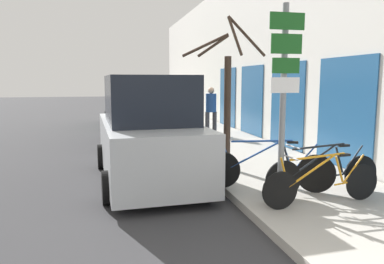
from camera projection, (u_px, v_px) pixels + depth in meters
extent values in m
plane|color=#333335|center=(141.00, 144.00, 12.93)|extent=(80.00, 80.00, 0.00)
cube|color=#ADA89E|center=(195.00, 130.00, 16.21)|extent=(3.20, 32.00, 0.15)
cube|color=silver|center=(234.00, 56.00, 16.17)|extent=(0.20, 32.00, 6.50)
cube|color=#26598C|center=(344.00, 113.00, 8.70)|extent=(0.03, 2.09, 2.59)
cube|color=#26598C|center=(287.00, 105.00, 11.43)|extent=(0.03, 2.09, 2.59)
cube|color=#26598C|center=(251.00, 100.00, 14.17)|extent=(0.03, 2.09, 2.59)
cube|color=#26598C|center=(227.00, 97.00, 16.90)|extent=(0.03, 2.09, 2.59)
cylinder|color=gray|center=(283.00, 107.00, 5.97)|extent=(0.10, 0.10, 3.23)
cube|color=#19591E|center=(287.00, 21.00, 5.73)|extent=(0.58, 0.02, 0.26)
cube|color=#19591E|center=(287.00, 44.00, 5.78)|extent=(0.52, 0.02, 0.30)
cube|color=#19591E|center=(286.00, 66.00, 5.82)|extent=(0.46, 0.02, 0.24)
cube|color=white|center=(285.00, 85.00, 5.87)|extent=(0.48, 0.02, 0.24)
cylinder|color=black|center=(280.00, 190.00, 5.93)|extent=(0.62, 0.08, 0.62)
cylinder|color=black|center=(362.00, 182.00, 6.41)|extent=(0.62, 0.08, 0.62)
cylinder|color=orange|center=(313.00, 170.00, 6.07)|extent=(0.89, 0.11, 0.51)
cylinder|color=orange|center=(318.00, 157.00, 6.07)|extent=(1.04, 0.12, 0.08)
cylinder|color=orange|center=(339.00, 169.00, 6.23)|extent=(0.20, 0.05, 0.45)
cylinder|color=orange|center=(348.00, 182.00, 6.32)|extent=(0.56, 0.07, 0.08)
cylinder|color=orange|center=(353.00, 169.00, 6.32)|extent=(0.42, 0.06, 0.50)
cylinder|color=orange|center=(285.00, 174.00, 5.92)|extent=(0.19, 0.05, 0.54)
cube|color=black|center=(344.00, 155.00, 6.22)|extent=(0.21, 0.10, 0.04)
cylinder|color=#99999E|center=(290.00, 157.00, 5.91)|extent=(0.06, 0.44, 0.02)
cylinder|color=black|center=(283.00, 180.00, 6.47)|extent=(0.68, 0.07, 0.68)
cylinder|color=black|center=(361.00, 174.00, 6.90)|extent=(0.68, 0.07, 0.68)
cylinder|color=black|center=(314.00, 160.00, 6.59)|extent=(0.89, 0.08, 0.56)
cylinder|color=black|center=(319.00, 147.00, 6.57)|extent=(1.04, 0.08, 0.09)
cylinder|color=black|center=(339.00, 160.00, 6.73)|extent=(0.19, 0.04, 0.49)
cylinder|color=black|center=(348.00, 173.00, 6.82)|extent=(0.56, 0.05, 0.08)
cylinder|color=black|center=(352.00, 160.00, 6.81)|extent=(0.42, 0.05, 0.54)
cylinder|color=black|center=(288.00, 163.00, 6.45)|extent=(0.19, 0.04, 0.58)
cube|color=black|center=(344.00, 145.00, 6.71)|extent=(0.20, 0.09, 0.04)
cylinder|color=#99999E|center=(293.00, 147.00, 6.43)|extent=(0.04, 0.44, 0.02)
cylinder|color=black|center=(222.00, 170.00, 7.13)|extent=(0.66, 0.32, 0.71)
cylinder|color=black|center=(316.00, 174.00, 6.82)|extent=(0.66, 0.32, 0.71)
cylinder|color=#1E4799|center=(256.00, 154.00, 6.97)|extent=(0.90, 0.42, 0.58)
cylinder|color=#1E4799|center=(261.00, 141.00, 6.92)|extent=(1.04, 0.49, 0.09)
cylinder|color=#1E4799|center=(287.00, 157.00, 6.87)|extent=(0.20, 0.12, 0.51)
cylinder|color=#1E4799|center=(299.00, 172.00, 6.87)|extent=(0.57, 0.27, 0.08)
cylinder|color=#1E4799|center=(304.00, 159.00, 6.82)|extent=(0.43, 0.21, 0.57)
cylinder|color=#1E4799|center=(226.00, 154.00, 7.08)|extent=(0.20, 0.11, 0.61)
cube|color=black|center=(293.00, 142.00, 6.82)|extent=(0.22, 0.15, 0.04)
cylinder|color=#99999E|center=(231.00, 139.00, 7.02)|extent=(0.20, 0.41, 0.02)
cube|color=#B2B7BC|center=(148.00, 147.00, 8.19)|extent=(2.07, 4.64, 1.14)
cube|color=black|center=(149.00, 99.00, 7.87)|extent=(1.79, 2.44, 0.99)
cylinder|color=black|center=(102.00, 156.00, 9.35)|extent=(0.24, 0.62, 0.61)
cylinder|color=black|center=(176.00, 153.00, 9.85)|extent=(0.24, 0.62, 0.61)
cylinder|color=black|center=(108.00, 187.00, 6.65)|extent=(0.24, 0.62, 0.61)
cylinder|color=black|center=(209.00, 180.00, 7.15)|extent=(0.24, 0.62, 0.61)
cube|color=#51565B|center=(135.00, 120.00, 13.18)|extent=(1.88, 4.24, 1.28)
cube|color=black|center=(134.00, 89.00, 12.87)|extent=(1.67, 2.21, 0.86)
cylinder|color=black|center=(109.00, 130.00, 14.31)|extent=(0.23, 0.65, 0.64)
cylinder|color=black|center=(156.00, 128.00, 14.71)|extent=(0.23, 0.65, 0.64)
cylinder|color=black|center=(109.00, 140.00, 11.79)|extent=(0.23, 0.65, 0.64)
cylinder|color=black|center=(166.00, 138.00, 12.18)|extent=(0.23, 0.65, 0.64)
cube|color=#144728|center=(128.00, 110.00, 18.08)|extent=(2.09, 4.76, 1.15)
cube|color=black|center=(128.00, 88.00, 17.76)|extent=(1.78, 2.51, 1.00)
cylinder|color=black|center=(107.00, 117.00, 19.26)|extent=(0.25, 0.63, 0.62)
cylinder|color=black|center=(142.00, 116.00, 19.77)|extent=(0.25, 0.63, 0.62)
cylinder|color=black|center=(111.00, 123.00, 16.51)|extent=(0.25, 0.63, 0.62)
cylinder|color=black|center=(152.00, 122.00, 17.02)|extent=(0.25, 0.63, 0.62)
cylinder|color=#333338|center=(207.00, 124.00, 14.04)|extent=(0.16, 0.16, 0.87)
cylinder|color=#333338|center=(215.00, 123.00, 14.17)|extent=(0.16, 0.16, 0.87)
cylinder|color=navy|center=(211.00, 103.00, 14.00)|extent=(0.40, 0.40, 0.69)
sphere|color=tan|center=(211.00, 90.00, 13.94)|extent=(0.23, 0.23, 0.23)
cylinder|color=#3D2D23|center=(227.00, 113.00, 8.58)|extent=(0.16, 0.16, 2.58)
cylinder|color=#3D2D23|center=(235.00, 36.00, 8.13)|extent=(0.22, 0.55, 0.89)
cylinder|color=#3D2D23|center=(213.00, 46.00, 8.38)|extent=(0.70, 0.24, 0.51)
cylinder|color=#3D2D23|center=(247.00, 36.00, 8.30)|extent=(0.83, 0.35, 0.92)
cylinder|color=#3D2D23|center=(205.00, 45.00, 8.35)|extent=(1.04, 0.26, 0.54)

